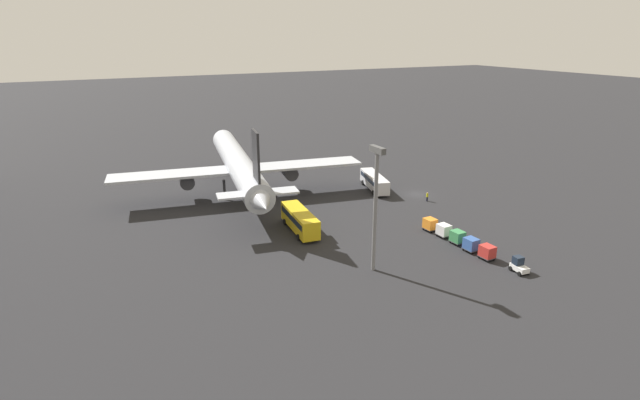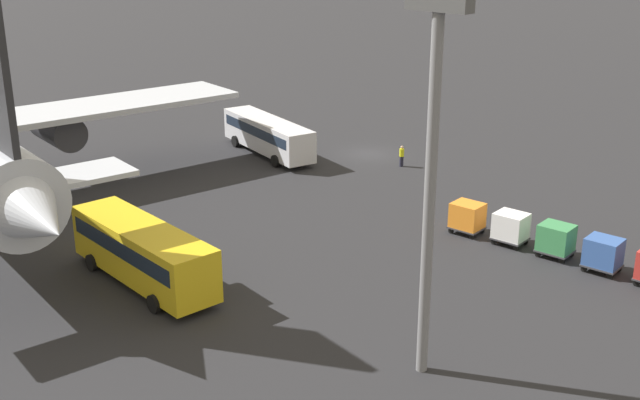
% 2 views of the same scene
% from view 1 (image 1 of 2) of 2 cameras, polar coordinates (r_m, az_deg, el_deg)
% --- Properties ---
extents(ground_plane, '(600.00, 600.00, 0.00)m').
position_cam_1_polar(ground_plane, '(99.20, 11.04, 0.67)').
color(ground_plane, '#232326').
extents(airplane, '(53.99, 47.12, 16.22)m').
position_cam_1_polar(airplane, '(96.28, -9.31, 4.00)').
color(airplane, '#B2B7C1').
rests_on(airplane, ground).
extents(shuttle_bus_near, '(11.84, 5.54, 3.03)m').
position_cam_1_polar(shuttle_bus_near, '(100.31, 6.24, 2.20)').
color(shuttle_bus_near, silver).
rests_on(shuttle_bus_near, ground).
extents(shuttle_bus_far, '(11.44, 4.07, 3.37)m').
position_cam_1_polar(shuttle_bus_far, '(78.77, -2.32, -2.21)').
color(shuttle_bus_far, gold).
rests_on(shuttle_bus_far, ground).
extents(baggage_tug, '(2.53, 1.86, 2.10)m').
position_cam_1_polar(baggage_tug, '(71.04, 21.79, -6.96)').
color(baggage_tug, white).
rests_on(baggage_tug, ground).
extents(worker_person, '(0.38, 0.38, 1.74)m').
position_cam_1_polar(worker_person, '(95.17, 12.15, 0.37)').
color(worker_person, '#1E1E2D').
rests_on(worker_person, ground).
extents(cargo_cart_red, '(2.05, 1.75, 2.06)m').
position_cam_1_polar(cargo_cart_red, '(73.14, 18.57, -5.61)').
color(cargo_cart_red, '#38383D').
rests_on(cargo_cart_red, ground).
extents(cargo_cart_blue, '(2.05, 1.75, 2.06)m').
position_cam_1_polar(cargo_cart_blue, '(74.95, 16.88, -4.84)').
color(cargo_cart_blue, '#38383D').
rests_on(cargo_cart_blue, ground).
extents(cargo_cart_green, '(2.05, 1.75, 2.06)m').
position_cam_1_polar(cargo_cart_green, '(77.03, 15.44, -4.05)').
color(cargo_cart_green, '#38383D').
rests_on(cargo_cart_green, ground).
extents(cargo_cart_white, '(2.05, 1.75, 2.06)m').
position_cam_1_polar(cargo_cart_white, '(79.02, 13.96, -3.34)').
color(cargo_cart_white, '#38383D').
rests_on(cargo_cart_white, ground).
extents(cargo_cart_orange, '(2.05, 1.75, 2.06)m').
position_cam_1_polar(cargo_cart_orange, '(80.98, 12.46, -2.68)').
color(cargo_cart_orange, '#38383D').
rests_on(cargo_cart_orange, ground).
extents(light_pole, '(2.80, 0.70, 16.72)m').
position_cam_1_polar(light_pole, '(63.49, 6.38, 0.44)').
color(light_pole, slate).
rests_on(light_pole, ground).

